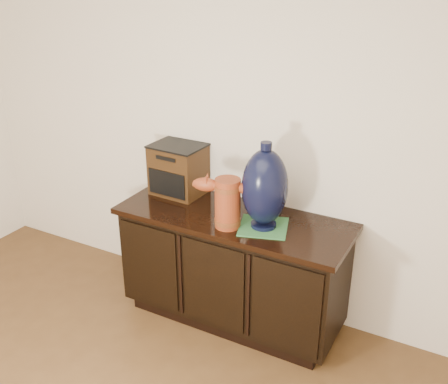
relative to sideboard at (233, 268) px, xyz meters
The scene contains 6 objects.
sideboard is the anchor object (origin of this frame).
terracotta_vessel 0.55m from the sideboard, 76.38° to the right, with size 0.42×0.19×0.30m.
tv_radio 0.74m from the sideboard, 163.88° to the left, with size 0.35×0.29×0.34m.
green_mat 0.44m from the sideboard, 11.66° to the right, with size 0.28×0.28×0.01m, color #32703A.
lamp_base 0.66m from the sideboard, 11.66° to the right, with size 0.33×0.33×0.52m.
spray_can 0.53m from the sideboard, 40.41° to the left, with size 0.06×0.06×0.17m.
Camera 1 is at (1.31, -0.32, 2.19)m, focal length 42.00 mm.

